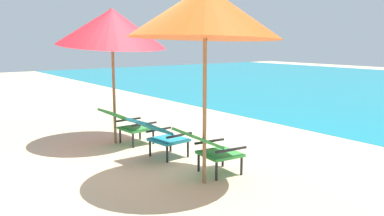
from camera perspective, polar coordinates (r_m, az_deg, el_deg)
The scene contains 6 objects.
ground_plane at distance 9.12m, azimuth 17.99°, elevation -2.48°, with size 40.00×40.00×0.00m, color #CCB78E.
lounge_chair_left at distance 7.12m, azimuth -9.13°, elevation -2.10°, with size 0.59×0.90×0.68m.
lounge_chair_center at distance 6.23m, azimuth -4.59°, elevation -3.69°, with size 0.62×0.92×0.68m.
lounge_chair_right at distance 5.47m, azimuth 2.52°, elevation -5.55°, with size 0.61×0.92×0.68m.
beach_umbrella_left at distance 7.17m, azimuth -11.36°, elevation 11.23°, with size 2.06×2.02×2.47m.
beach_umbrella_right at distance 4.98m, azimuth 1.88°, elevation 13.48°, with size 2.39×2.40×2.53m.
Camera 1 is at (5.16, -3.29, 1.83)m, focal length 37.41 mm.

